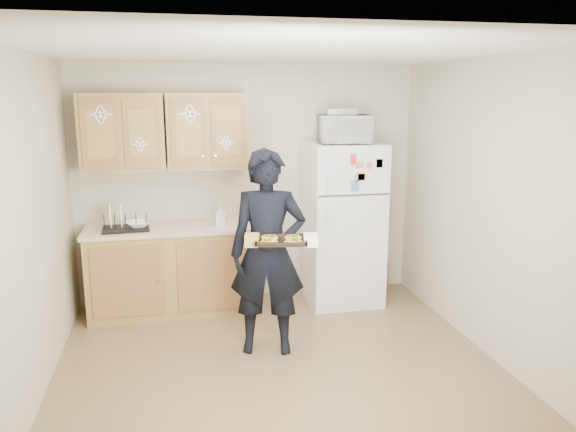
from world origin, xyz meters
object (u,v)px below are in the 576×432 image
Objects in this scene: baking_tray at (281,241)px; dish_rack at (125,221)px; microwave at (345,129)px; person at (268,253)px; refrigerator at (343,224)px.

baking_tray is 1.83m from dish_rack.
baking_tray is at bearing -122.10° from microwave.
person is 3.99× the size of dish_rack.
microwave is at bearing -0.94° from dish_rack.
refrigerator is at bearing 74.83° from microwave.
baking_tray is at bearing -67.13° from person.
refrigerator is 1.42m from person.
microwave is (0.90, 1.27, 0.79)m from baking_tray.
person reaches higher than dish_rack.
person is 3.42× the size of microwave.
dish_rack is (-1.29, 1.31, -0.07)m from baking_tray.
microwave is 2.35m from dish_rack.
refrigerator is at bearing 57.76° from person.
baking_tray is 1.74m from microwave.
person is (-0.98, -1.03, 0.03)m from refrigerator.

